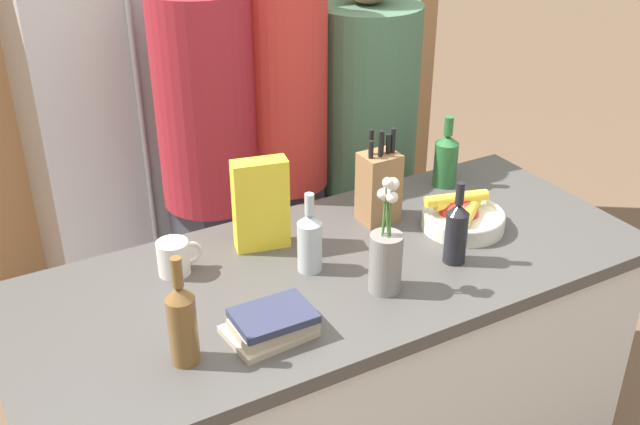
{
  "coord_description": "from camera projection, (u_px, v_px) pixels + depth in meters",
  "views": [
    {
      "loc": [
        -0.87,
        -1.46,
        1.98
      ],
      "look_at": [
        0.0,
        0.09,
        1.02
      ],
      "focal_mm": 42.0,
      "sensor_mm": 36.0,
      "label": 1
    }
  ],
  "objects": [
    {
      "name": "cereal_box",
      "position": [
        261.0,
        205.0,
        2.04
      ],
      "size": [
        0.16,
        0.09,
        0.26
      ],
      "color": "yellow",
      "rests_on": "kitchen_island"
    },
    {
      "name": "person_at_sink",
      "position": [
        210.0,
        159.0,
        2.45
      ],
      "size": [
        0.32,
        0.32,
        1.72
      ],
      "rotation": [
        0.0,
        0.0,
        0.4
      ],
      "color": "#383842",
      "rests_on": "ground_plane"
    },
    {
      "name": "bottle_wine",
      "position": [
        446.0,
        159.0,
        2.4
      ],
      "size": [
        0.08,
        0.08,
        0.24
      ],
      "color": "#286633",
      "rests_on": "kitchen_island"
    },
    {
      "name": "knife_block",
      "position": [
        379.0,
        186.0,
        2.18
      ],
      "size": [
        0.11,
        0.09,
        0.29
      ],
      "color": "olive",
      "rests_on": "kitchen_island"
    },
    {
      "name": "fruit_bowl",
      "position": [
        462.0,
        216.0,
        2.18
      ],
      "size": [
        0.24,
        0.24,
        0.11
      ],
      "color": "silver",
      "rests_on": "kitchen_island"
    },
    {
      "name": "flower_vase",
      "position": [
        386.0,
        254.0,
        1.86
      ],
      "size": [
        0.08,
        0.08,
        0.32
      ],
      "color": "gray",
      "rests_on": "kitchen_island"
    },
    {
      "name": "bottle_vinegar",
      "position": [
        456.0,
        231.0,
        1.99
      ],
      "size": [
        0.06,
        0.06,
        0.24
      ],
      "color": "black",
      "rests_on": "kitchen_island"
    },
    {
      "name": "kitchen_island",
      "position": [
        335.0,
        394.0,
        2.22
      ],
      "size": [
        1.74,
        0.73,
        0.9
      ],
      "color": "silver",
      "rests_on": "ground_plane"
    },
    {
      "name": "back_wall_wood",
      "position": [
        141.0,
        2.0,
        3.03
      ],
      "size": [
        2.94,
        0.12,
        2.6
      ],
      "color": "#AD7A4C",
      "rests_on": "ground_plane"
    },
    {
      "name": "person_in_blue",
      "position": [
        286.0,
        139.0,
        2.53
      ],
      "size": [
        0.28,
        0.28,
        1.74
      ],
      "rotation": [
        0.0,
        0.0,
        -0.04
      ],
      "color": "#383842",
      "rests_on": "ground_plane"
    },
    {
      "name": "bottle_water",
      "position": [
        182.0,
        322.0,
        1.61
      ],
      "size": [
        0.06,
        0.06,
        0.27
      ],
      "color": "brown",
      "rests_on": "kitchen_island"
    },
    {
      "name": "person_in_red_tee",
      "position": [
        364.0,
        149.0,
        2.73
      ],
      "size": [
        0.38,
        0.38,
        1.6
      ],
      "rotation": [
        0.0,
        0.0,
        -0.35
      ],
      "color": "#383842",
      "rests_on": "ground_plane"
    },
    {
      "name": "bottle_oil",
      "position": [
        310.0,
        240.0,
        1.95
      ],
      "size": [
        0.07,
        0.07,
        0.22
      ],
      "color": "#B2BCC1",
      "rests_on": "kitchen_island"
    },
    {
      "name": "coffee_mug",
      "position": [
        175.0,
        257.0,
        1.96
      ],
      "size": [
        0.12,
        0.08,
        0.09
      ],
      "color": "silver",
      "rests_on": "kitchen_island"
    },
    {
      "name": "refrigerator",
      "position": [
        133.0,
        114.0,
        2.83
      ],
      "size": [
        0.76,
        0.63,
        1.94
      ],
      "color": "#B7B7BC",
      "rests_on": "ground_plane"
    },
    {
      "name": "book_stack",
      "position": [
        272.0,
        324.0,
        1.73
      ],
      "size": [
        0.21,
        0.16,
        0.06
      ],
      "color": "#B7A88E",
      "rests_on": "kitchen_island"
    }
  ]
}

